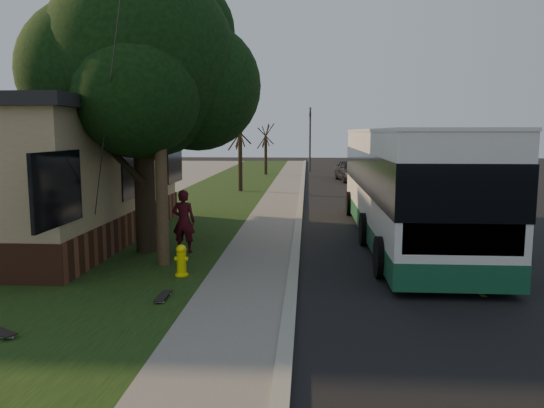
% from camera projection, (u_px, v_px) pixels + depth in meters
% --- Properties ---
extents(ground, '(120.00, 120.00, 0.00)m').
position_uv_depth(ground, '(293.00, 280.00, 12.23)').
color(ground, black).
rests_on(ground, ground).
extents(road, '(8.00, 80.00, 0.01)m').
position_uv_depth(road, '(396.00, 215.00, 21.85)').
color(road, black).
rests_on(road, ground).
extents(curb, '(0.25, 80.00, 0.12)m').
position_uv_depth(curb, '(300.00, 213.00, 22.11)').
color(curb, gray).
rests_on(curb, ground).
extents(sidewalk, '(2.00, 80.00, 0.08)m').
position_uv_depth(sidewalk, '(276.00, 213.00, 22.18)').
color(sidewalk, slate).
rests_on(sidewalk, ground).
extents(grass_verge, '(5.00, 80.00, 0.07)m').
position_uv_depth(grass_verge, '(193.00, 212.00, 22.41)').
color(grass_verge, black).
rests_on(grass_verge, ground).
extents(fire_hydrant, '(0.32, 0.32, 0.74)m').
position_uv_depth(fire_hydrant, '(181.00, 260.00, 12.34)').
color(fire_hydrant, '#FFED0D').
rests_on(fire_hydrant, grass_verge).
extents(utility_pole, '(2.86, 3.21, 9.07)m').
position_uv_depth(utility_pole, '(158.00, 81.00, 12.81)').
color(utility_pole, '#473321').
rests_on(utility_pole, ground).
extents(leafy_tree, '(6.30, 6.00, 7.80)m').
position_uv_depth(leafy_tree, '(144.00, 67.00, 14.43)').
color(leafy_tree, black).
rests_on(leafy_tree, grass_verge).
extents(bare_tree_near, '(1.38, 1.21, 4.31)m').
position_uv_depth(bare_tree_near, '(240.00, 154.00, 29.97)').
color(bare_tree_near, black).
rests_on(bare_tree_near, grass_verge).
extents(bare_tree_far, '(1.38, 1.21, 4.03)m').
position_uv_depth(bare_tree_far, '(266.00, 150.00, 41.82)').
color(bare_tree_far, black).
rests_on(bare_tree_far, grass_verge).
extents(traffic_signal, '(0.18, 0.22, 5.50)m').
position_uv_depth(traffic_signal, '(310.00, 135.00, 45.38)').
color(traffic_signal, '#2D2D30').
rests_on(traffic_signal, ground).
extents(transit_bus, '(2.98, 12.91, 3.49)m').
position_uv_depth(transit_bus, '(405.00, 181.00, 16.75)').
color(transit_bus, silver).
rests_on(transit_bus, ground).
extents(skateboarder, '(0.66, 0.45, 1.76)m').
position_uv_depth(skateboarder, '(184.00, 221.00, 14.69)').
color(skateboarder, '#440D16').
rests_on(skateboarder, grass_verge).
extents(skateboard_main, '(0.19, 0.76, 0.07)m').
position_uv_depth(skateboard_main, '(163.00, 296.00, 10.66)').
color(skateboard_main, black).
rests_on(skateboard_main, grass_verge).
extents(dumpster, '(1.48, 1.21, 1.22)m').
position_uv_depth(dumpster, '(60.00, 210.00, 18.84)').
color(dumpster, black).
rests_on(dumpster, building_lot).
extents(distant_car, '(2.46, 4.83, 1.58)m').
position_uv_depth(distant_car, '(352.00, 170.00, 36.86)').
color(distant_car, black).
rests_on(distant_car, ground).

